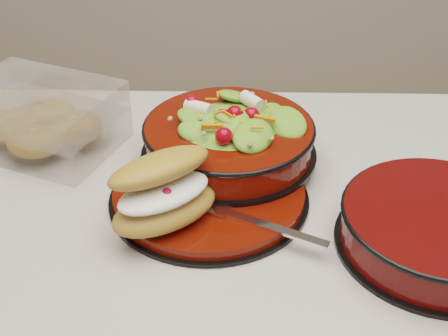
{
  "coord_description": "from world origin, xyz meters",
  "views": [
    {
      "loc": [
        -0.06,
        -0.64,
        1.41
      ],
      "look_at": [
        -0.08,
        0.06,
        0.94
      ],
      "focal_mm": 50.0,
      "sensor_mm": 36.0,
      "label": 1
    }
  ],
  "objects_px": {
    "salad_bowl": "(229,132)",
    "croissant": "(164,191)",
    "dinner_plate": "(210,194)",
    "fork": "(256,222)",
    "extra_bowl": "(439,227)",
    "pastry_box": "(41,120)"
  },
  "relations": [
    {
      "from": "dinner_plate",
      "to": "pastry_box",
      "type": "relative_size",
      "value": 1.02
    },
    {
      "from": "salad_bowl",
      "to": "pastry_box",
      "type": "relative_size",
      "value": 0.96
    },
    {
      "from": "dinner_plate",
      "to": "pastry_box",
      "type": "distance_m",
      "value": 0.3
    },
    {
      "from": "pastry_box",
      "to": "extra_bowl",
      "type": "bearing_deg",
      "value": -0.67
    },
    {
      "from": "dinner_plate",
      "to": "salad_bowl",
      "type": "height_order",
      "value": "salad_bowl"
    },
    {
      "from": "pastry_box",
      "to": "salad_bowl",
      "type": "bearing_deg",
      "value": 11.15
    },
    {
      "from": "fork",
      "to": "extra_bowl",
      "type": "xyz_separation_m",
      "value": [
        0.22,
        -0.01,
        0.01
      ]
    },
    {
      "from": "salad_bowl",
      "to": "fork",
      "type": "bearing_deg",
      "value": -76.94
    },
    {
      "from": "dinner_plate",
      "to": "pastry_box",
      "type": "xyz_separation_m",
      "value": [
        -0.26,
        0.14,
        0.03
      ]
    },
    {
      "from": "dinner_plate",
      "to": "croissant",
      "type": "distance_m",
      "value": 0.1
    },
    {
      "from": "fork",
      "to": "extra_bowl",
      "type": "relative_size",
      "value": 0.67
    },
    {
      "from": "salad_bowl",
      "to": "pastry_box",
      "type": "distance_m",
      "value": 0.29
    },
    {
      "from": "salad_bowl",
      "to": "fork",
      "type": "xyz_separation_m",
      "value": [
        0.04,
        -0.16,
        -0.04
      ]
    },
    {
      "from": "croissant",
      "to": "salad_bowl",
      "type": "bearing_deg",
      "value": 25.87
    },
    {
      "from": "salad_bowl",
      "to": "croissant",
      "type": "distance_m",
      "value": 0.17
    },
    {
      "from": "salad_bowl",
      "to": "extra_bowl",
      "type": "relative_size",
      "value": 1.02
    },
    {
      "from": "croissant",
      "to": "extra_bowl",
      "type": "bearing_deg",
      "value": -41.04
    },
    {
      "from": "salad_bowl",
      "to": "fork",
      "type": "distance_m",
      "value": 0.17
    },
    {
      "from": "dinner_plate",
      "to": "croissant",
      "type": "xyz_separation_m",
      "value": [
        -0.05,
        -0.06,
        0.05
      ]
    },
    {
      "from": "croissant",
      "to": "extra_bowl",
      "type": "distance_m",
      "value": 0.34
    },
    {
      "from": "croissant",
      "to": "dinner_plate",
      "type": "bearing_deg",
      "value": 13.97
    },
    {
      "from": "salad_bowl",
      "to": "croissant",
      "type": "bearing_deg",
      "value": -116.98
    }
  ]
}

